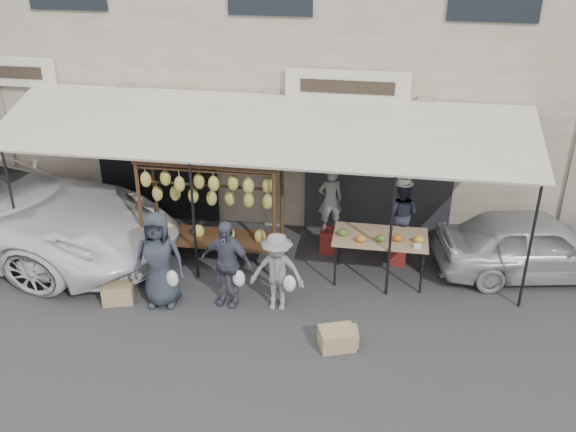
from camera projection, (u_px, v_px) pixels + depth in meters
name	position (u px, v px, depth m)	size (l,w,h in m)	color
ground_plane	(236.00, 318.00, 10.88)	(90.00, 90.00, 0.00)	#2D2D30
shophouse	(295.00, 27.00, 14.95)	(24.00, 6.15, 7.30)	beige
awning	(260.00, 130.00, 11.72)	(10.00, 2.35, 2.92)	beige
banana_rack	(210.00, 191.00, 11.75)	(2.60, 0.90, 2.24)	#311E10
produce_table	(380.00, 238.00, 11.58)	(1.70, 0.90, 1.04)	tan
vendor_left	(330.00, 200.00, 12.40)	(0.48, 0.32, 1.32)	gray
vendor_right	(402.00, 214.00, 12.02)	(0.64, 0.50, 1.32)	#26273A
customer_left	(159.00, 259.00, 10.90)	(0.86, 0.56, 1.76)	#2B303A
customer_mid	(226.00, 263.00, 10.94)	(0.94, 0.39, 1.61)	#484A5C
customer_right	(277.00, 272.00, 10.83)	(0.93, 0.54, 1.45)	slate
stool_left	(329.00, 240.00, 12.81)	(0.34, 0.34, 0.48)	maroon
stool_right	(398.00, 254.00, 12.41)	(0.29, 0.29, 0.41)	maroon
crate_near_a	(337.00, 338.00, 10.13)	(0.54, 0.41, 0.33)	tan
crate_near_b	(344.00, 337.00, 10.22)	(0.44, 0.34, 0.27)	tan
crate_far	(118.00, 293.00, 11.27)	(0.52, 0.40, 0.31)	tan
sedan	(535.00, 244.00, 11.89)	(1.46, 3.64, 1.24)	#ACACB1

